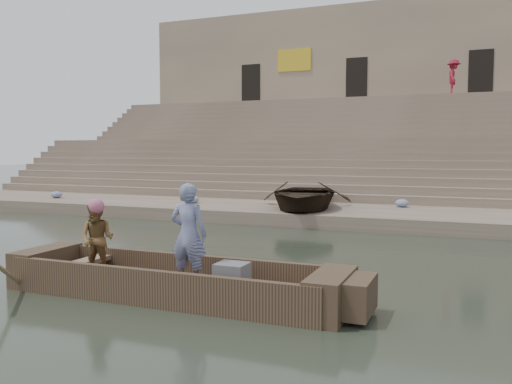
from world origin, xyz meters
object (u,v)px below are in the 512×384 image
Objects in this scene: main_rowboat at (173,290)px; standing_man at (189,235)px; beached_rowboat at (303,195)px; rowing_man at (97,239)px; pedestrian at (454,77)px; television at (231,276)px.

main_rowboat is 0.97m from standing_man.
rowing_man is at bearing -105.82° from beached_rowboat.
standing_man reaches higher than rowing_man.
beached_rowboat is (-1.06, 9.40, -0.17)m from standing_man.
pedestrian reaches higher than rowing_man.
pedestrian reaches higher than main_rowboat.
pedestrian is (4.69, 23.38, 5.30)m from rowing_man.
pedestrian is at bearing 82.05° from main_rowboat.
rowing_man is (-1.43, -0.02, 0.72)m from main_rowboat.
rowing_man reaches higher than television.
standing_man is at bearing -174.97° from television.
rowing_man is at bearing -179.18° from main_rowboat.
beached_rowboat is 2.28× the size of pedestrian.
television is at bearing 0.00° from main_rowboat.
standing_man is 24.15m from pedestrian.
television is (0.69, 0.06, -0.60)m from standing_man.
pedestrian reaches higher than television.
rowing_man is at bearing -179.52° from television.
standing_man is (0.33, -0.06, 0.91)m from main_rowboat.
rowing_man is at bearing 166.98° from pedestrian.
pedestrian is at bearing -101.23° from standing_man.
rowing_man is 0.65× the size of pedestrian.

